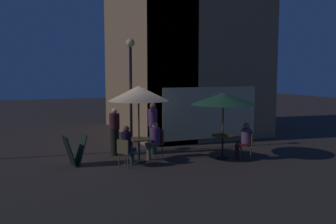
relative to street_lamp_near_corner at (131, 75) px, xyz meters
The scene contains 16 objects.
ground_plane 2.93m from the street_lamp_near_corner, 113.14° to the right, with size 60.00×60.00×0.00m, color #3A2F29.
cafe_building 4.54m from the street_lamp_near_corner, 47.57° to the left, with size 6.01×7.30×9.36m.
street_lamp_near_corner is the anchor object (origin of this frame).
menu_sandwich_board 3.35m from the street_lamp_near_corner, 152.26° to the right, with size 0.74×0.65×0.95m.
cafe_table_0 3.94m from the street_lamp_near_corner, 37.28° to the right, with size 0.77×0.77×0.79m.
cafe_table_1 2.64m from the street_lamp_near_corner, 96.76° to the right, with size 0.80×0.80×0.77m.
patio_umbrella_0 3.37m from the street_lamp_near_corner, 37.28° to the right, with size 2.18×2.18×2.22m.
patio_umbrella_1 1.56m from the street_lamp_near_corner, 96.76° to the right, with size 1.93×1.93×2.47m.
cafe_chair_0 4.71m from the street_lamp_near_corner, 37.16° to the right, with size 0.56×0.56×0.95m.
cafe_chair_1 3.06m from the street_lamp_near_corner, 112.04° to the right, with size 0.57×0.57×0.87m.
cafe_chair_2 2.53m from the street_lamp_near_corner, 62.37° to the right, with size 0.55×0.55×0.97m.
patron_seated_0 4.51m from the street_lamp_near_corner, 37.18° to the right, with size 0.52×0.48×1.24m.
patron_seated_1 2.84m from the street_lamp_near_corner, 109.97° to the right, with size 0.50×0.47×1.27m.
patron_seated_2 2.43m from the street_lamp_near_corner, 69.13° to the right, with size 0.53×0.45×1.23m.
patron_standing_3 2.02m from the street_lamp_near_corner, 33.97° to the right, with size 0.32×0.32×1.82m.
patron_standing_4 2.06m from the street_lamp_near_corner, 165.99° to the right, with size 0.36×0.36×1.66m.
Camera 1 is at (-3.37, -11.85, 2.90)m, focal length 39.71 mm.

